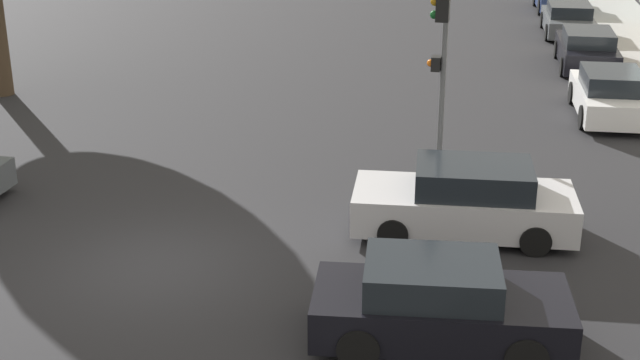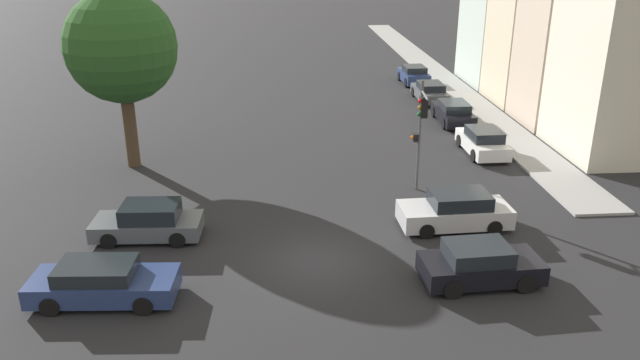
{
  "view_description": "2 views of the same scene",
  "coord_description": "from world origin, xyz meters",
  "px_view_note": "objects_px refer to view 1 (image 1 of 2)",
  "views": [
    {
      "loc": [
        5.65,
        -14.81,
        7.75
      ],
      "look_at": [
        2.96,
        1.77,
        1.26
      ],
      "focal_mm": 50.0,
      "sensor_mm": 36.0,
      "label": 1
    },
    {
      "loc": [
        -1.49,
        -20.51,
        11.37
      ],
      "look_at": [
        0.29,
        2.58,
        2.21
      ],
      "focal_mm": 35.0,
      "sensor_mm": 36.0,
      "label": 2
    }
  ],
  "objects_px": {
    "parked_car_1": "(587,50)",
    "parked_car_2": "(568,20)",
    "crossing_car_0": "(466,201)",
    "traffic_signal": "(442,33)",
    "crossing_car_1": "(439,304)",
    "parked_car_0": "(610,95)"
  },
  "relations": [
    {
      "from": "crossing_car_1",
      "to": "parked_car_1",
      "type": "distance_m",
      "value": 20.05
    },
    {
      "from": "traffic_signal",
      "to": "parked_car_2",
      "type": "relative_size",
      "value": 1.21
    },
    {
      "from": "parked_car_1",
      "to": "parked_car_2",
      "type": "relative_size",
      "value": 1.02
    },
    {
      "from": "crossing_car_0",
      "to": "crossing_car_1",
      "type": "distance_m",
      "value": 4.44
    },
    {
      "from": "crossing_car_0",
      "to": "crossing_car_1",
      "type": "bearing_deg",
      "value": 82.98
    },
    {
      "from": "parked_car_2",
      "to": "traffic_signal",
      "type": "bearing_deg",
      "value": 164.19
    },
    {
      "from": "traffic_signal",
      "to": "parked_car_1",
      "type": "distance_m",
      "value": 12.64
    },
    {
      "from": "crossing_car_0",
      "to": "traffic_signal",
      "type": "bearing_deg",
      "value": -80.74
    },
    {
      "from": "crossing_car_1",
      "to": "parked_car_2",
      "type": "relative_size",
      "value": 0.97
    },
    {
      "from": "parked_car_0",
      "to": "parked_car_1",
      "type": "relative_size",
      "value": 0.94
    },
    {
      "from": "parked_car_1",
      "to": "parked_car_2",
      "type": "height_order",
      "value": "parked_car_1"
    },
    {
      "from": "parked_car_0",
      "to": "crossing_car_1",
      "type": "bearing_deg",
      "value": 160.75
    },
    {
      "from": "traffic_signal",
      "to": "parked_car_0",
      "type": "relative_size",
      "value": 1.25
    },
    {
      "from": "parked_car_1",
      "to": "parked_car_0",
      "type": "bearing_deg",
      "value": -179.76
    },
    {
      "from": "crossing_car_0",
      "to": "crossing_car_1",
      "type": "relative_size",
      "value": 1.08
    },
    {
      "from": "parked_car_2",
      "to": "parked_car_1",
      "type": "bearing_deg",
      "value": -179.18
    },
    {
      "from": "traffic_signal",
      "to": "parked_car_2",
      "type": "xyz_separation_m",
      "value": [
        4.78,
        17.12,
        -2.76
      ]
    },
    {
      "from": "traffic_signal",
      "to": "crossing_car_0",
      "type": "xyz_separation_m",
      "value": [
        0.75,
        -3.78,
        -2.7
      ]
    },
    {
      "from": "parked_car_0",
      "to": "parked_car_2",
      "type": "distance_m",
      "value": 11.9
    },
    {
      "from": "crossing_car_0",
      "to": "parked_car_0",
      "type": "relative_size",
      "value": 1.09
    },
    {
      "from": "parked_car_0",
      "to": "parked_car_1",
      "type": "xyz_separation_m",
      "value": [
        0.04,
        6.1,
        -0.01
      ]
    },
    {
      "from": "traffic_signal",
      "to": "crossing_car_0",
      "type": "relative_size",
      "value": 1.15
    }
  ]
}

